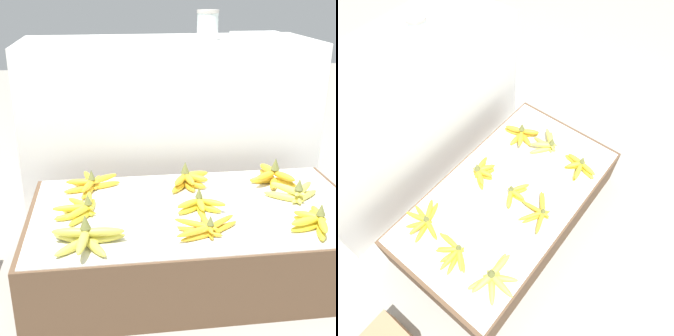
{
  "view_description": "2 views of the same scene",
  "coord_description": "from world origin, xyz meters",
  "views": [
    {
      "loc": [
        -0.32,
        -1.61,
        1.09
      ],
      "look_at": [
        -0.1,
        0.11,
        0.41
      ],
      "focal_mm": 50.0,
      "sensor_mm": 36.0,
      "label": 1
    },
    {
      "loc": [
        -0.74,
        -0.56,
        1.85
      ],
      "look_at": [
        0.03,
        0.04,
        0.45
      ],
      "focal_mm": 35.0,
      "sensor_mm": 36.0,
      "label": 2
    }
  ],
  "objects": [
    {
      "name": "ground_plane",
      "position": [
        0.0,
        0.0,
        0.0
      ],
      "size": [
        10.0,
        10.0,
        0.0
      ],
      "primitive_type": "plane",
      "color": "gray"
    },
    {
      "name": "display_platform",
      "position": [
        0.0,
        0.0,
        0.14
      ],
      "size": [
        1.3,
        0.72,
        0.28
      ],
      "color": "brown",
      "rests_on": "ground_plane"
    },
    {
      "name": "back_vendor_table",
      "position": [
        -0.01,
        0.8,
        0.42
      ],
      "size": [
        1.49,
        0.57,
        0.83
      ],
      "color": "white",
      "rests_on": "ground_plane"
    },
    {
      "name": "banana_bunch_front_left",
      "position": [
        -0.41,
        -0.23,
        0.31
      ],
      "size": [
        0.25,
        0.21,
        0.11
      ],
      "color": "gold",
      "rests_on": "display_platform"
    },
    {
      "name": "banana_bunch_front_midleft",
      "position": [
        -0.0,
        -0.2,
        0.3
      ],
      "size": [
        0.25,
        0.18,
        0.08
      ],
      "color": "gold",
      "rests_on": "display_platform"
    },
    {
      "name": "banana_bunch_front_midright",
      "position": [
        0.38,
        -0.22,
        0.31
      ],
      "size": [
        0.15,
        0.22,
        0.1
      ],
      "color": "yellow",
      "rests_on": "display_platform"
    },
    {
      "name": "banana_bunch_middle_left",
      "position": [
        -0.44,
        -0.0,
        0.3
      ],
      "size": [
        0.16,
        0.23,
        0.09
      ],
      "color": "yellow",
      "rests_on": "display_platform"
    },
    {
      "name": "banana_bunch_middle_midleft",
      "position": [
        0.01,
        -0.04,
        0.31
      ],
      "size": [
        0.2,
        0.12,
        0.09
      ],
      "color": "yellow",
      "rests_on": "display_platform"
    },
    {
      "name": "banana_bunch_middle_midright",
      "position": [
        0.41,
        0.03,
        0.31
      ],
      "size": [
        0.24,
        0.17,
        0.11
      ],
      "color": "#DBCC4C",
      "rests_on": "display_platform"
    },
    {
      "name": "banana_bunch_back_left",
      "position": [
        -0.41,
        0.23,
        0.3
      ],
      "size": [
        0.24,
        0.24,
        0.09
      ],
      "color": "gold",
      "rests_on": "display_platform"
    },
    {
      "name": "banana_bunch_back_midleft",
      "position": [
        0.0,
        0.2,
        0.31
      ],
      "size": [
        0.19,
        0.14,
        0.11
      ],
      "color": "gold",
      "rests_on": "display_platform"
    },
    {
      "name": "banana_bunch_back_midright",
      "position": [
        0.37,
        0.19,
        0.31
      ],
      "size": [
        0.19,
        0.22,
        0.12
      ],
      "color": "gold",
      "rests_on": "display_platform"
    },
    {
      "name": "glass_jar",
      "position": [
        0.18,
        0.73,
        0.9
      ],
      "size": [
        0.11,
        0.11,
        0.14
      ],
      "color": "silver",
      "rests_on": "back_vendor_table"
    },
    {
      "name": "foam_tray_white",
      "position": [
        0.49,
        0.89,
        0.84
      ],
      "size": [
        0.26,
        0.21,
        0.02
      ],
      "color": "white",
      "rests_on": "back_vendor_table"
    },
    {
      "name": "foam_tray_dark",
      "position": [
        -0.46,
        0.73,
        0.84
      ],
      "size": [
        0.26,
        0.16,
        0.02
      ],
      "color": "white",
      "rests_on": "back_vendor_table"
    }
  ]
}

